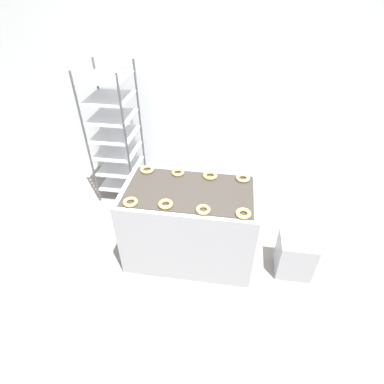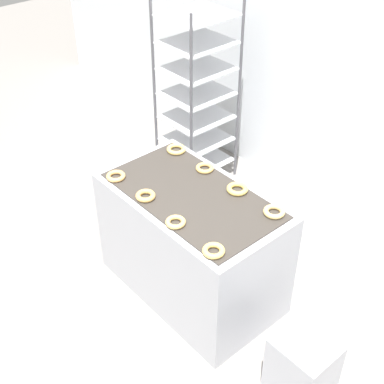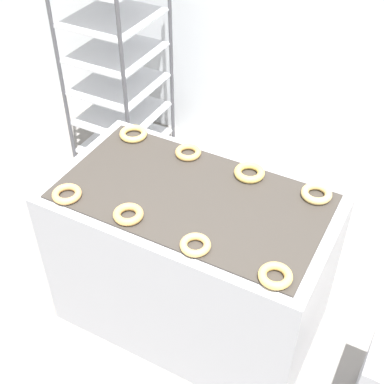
{
  "view_description": "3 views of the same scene",
  "coord_description": "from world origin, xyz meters",
  "px_view_note": "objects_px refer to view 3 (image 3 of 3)",
  "views": [
    {
      "loc": [
        0.34,
        -1.53,
        2.46
      ],
      "look_at": [
        0.0,
        0.75,
        0.7
      ],
      "focal_mm": 28.0,
      "sensor_mm": 36.0,
      "label": 1
    },
    {
      "loc": [
        2.04,
        -1.18,
        2.86
      ],
      "look_at": [
        0.0,
        0.6,
        0.86
      ],
      "focal_mm": 50.0,
      "sensor_mm": 36.0,
      "label": 2
    },
    {
      "loc": [
        0.82,
        -0.92,
        2.35
      ],
      "look_at": [
        0.0,
        0.6,
        0.86
      ],
      "focal_mm": 50.0,
      "sensor_mm": 36.0,
      "label": 3
    }
  ],
  "objects_px": {
    "baking_rack_cart": "(116,53)",
    "donut_far_left": "(133,134)",
    "fryer_machine": "(192,261)",
    "donut_far_midright": "(249,173)",
    "donut_near_right": "(275,276)",
    "donut_far_right": "(316,194)",
    "donut_near_midleft": "(128,214)",
    "donut_far_midleft": "(188,152)",
    "donut_near_left": "(67,194)",
    "donut_near_midright": "(195,245)"
  },
  "relations": [
    {
      "from": "donut_near_right",
      "to": "donut_far_midleft",
      "type": "distance_m",
      "value": 0.82
    },
    {
      "from": "baking_rack_cart",
      "to": "donut_far_right",
      "type": "relative_size",
      "value": 12.32
    },
    {
      "from": "donut_near_midleft",
      "to": "donut_far_midright",
      "type": "height_order",
      "value": "same"
    },
    {
      "from": "donut_near_left",
      "to": "fryer_machine",
      "type": "bearing_deg",
      "value": 28.83
    },
    {
      "from": "donut_far_midleft",
      "to": "donut_far_left",
      "type": "bearing_deg",
      "value": 178.79
    },
    {
      "from": "donut_far_left",
      "to": "donut_near_left",
      "type": "bearing_deg",
      "value": -90.57
    },
    {
      "from": "baking_rack_cart",
      "to": "donut_near_left",
      "type": "xyz_separation_m",
      "value": [
        0.59,
        -1.24,
        0.02
      ]
    },
    {
      "from": "donut_far_midright",
      "to": "donut_far_right",
      "type": "xyz_separation_m",
      "value": [
        0.31,
        0.0,
        -0.0
      ]
    },
    {
      "from": "donut_near_midright",
      "to": "donut_far_left",
      "type": "distance_m",
      "value": 0.81
    },
    {
      "from": "baking_rack_cart",
      "to": "donut_far_right",
      "type": "bearing_deg",
      "value": -25.58
    },
    {
      "from": "donut_near_left",
      "to": "donut_near_midright",
      "type": "xyz_separation_m",
      "value": [
        0.62,
        -0.01,
        -0.0
      ]
    },
    {
      "from": "donut_near_right",
      "to": "donut_far_left",
      "type": "bearing_deg",
      "value": 151.24
    },
    {
      "from": "donut_near_midleft",
      "to": "donut_far_midleft",
      "type": "bearing_deg",
      "value": 88.57
    },
    {
      "from": "donut_near_midleft",
      "to": "donut_far_midleft",
      "type": "height_order",
      "value": "donut_near_midleft"
    },
    {
      "from": "baking_rack_cart",
      "to": "donut_far_left",
      "type": "bearing_deg",
      "value": -50.5
    },
    {
      "from": "baking_rack_cart",
      "to": "donut_near_right",
      "type": "bearing_deg",
      "value": -38.85
    },
    {
      "from": "donut_near_midright",
      "to": "donut_far_midleft",
      "type": "xyz_separation_m",
      "value": [
        -0.31,
        0.51,
        -0.0
      ]
    },
    {
      "from": "baking_rack_cart",
      "to": "donut_far_midleft",
      "type": "xyz_separation_m",
      "value": [
        0.91,
        -0.73,
        0.02
      ]
    },
    {
      "from": "baking_rack_cart",
      "to": "donut_far_midleft",
      "type": "bearing_deg",
      "value": -38.86
    },
    {
      "from": "donut_near_midleft",
      "to": "donut_near_midright",
      "type": "xyz_separation_m",
      "value": [
        0.32,
        -0.02,
        -0.0
      ]
    },
    {
      "from": "donut_far_left",
      "to": "donut_near_midleft",
      "type": "bearing_deg",
      "value": -59.16
    },
    {
      "from": "donut_far_right",
      "to": "donut_near_right",
      "type": "bearing_deg",
      "value": -88.69
    },
    {
      "from": "donut_near_midleft",
      "to": "donut_far_left",
      "type": "height_order",
      "value": "donut_near_midleft"
    },
    {
      "from": "donut_near_right",
      "to": "donut_far_left",
      "type": "relative_size",
      "value": 0.93
    },
    {
      "from": "donut_near_midright",
      "to": "baking_rack_cart",
      "type": "bearing_deg",
      "value": 134.35
    },
    {
      "from": "donut_near_right",
      "to": "donut_far_left",
      "type": "height_order",
      "value": "donut_near_right"
    },
    {
      "from": "donut_far_left",
      "to": "donut_far_midleft",
      "type": "distance_m",
      "value": 0.31
    },
    {
      "from": "donut_near_left",
      "to": "donut_far_right",
      "type": "bearing_deg",
      "value": 28.19
    },
    {
      "from": "fryer_machine",
      "to": "donut_far_midright",
      "type": "relative_size",
      "value": 9.03
    },
    {
      "from": "donut_near_right",
      "to": "donut_far_midright",
      "type": "xyz_separation_m",
      "value": [
        -0.32,
        0.51,
        0.0
      ]
    },
    {
      "from": "baking_rack_cart",
      "to": "donut_near_right",
      "type": "height_order",
      "value": "baking_rack_cart"
    },
    {
      "from": "donut_far_midright",
      "to": "donut_far_right",
      "type": "distance_m",
      "value": 0.31
    },
    {
      "from": "fryer_machine",
      "to": "donut_far_right",
      "type": "xyz_separation_m",
      "value": [
        0.47,
        0.25,
        0.43
      ]
    },
    {
      "from": "donut_near_left",
      "to": "donut_far_midright",
      "type": "xyz_separation_m",
      "value": [
        0.63,
        0.5,
        0.0
      ]
    },
    {
      "from": "baking_rack_cart",
      "to": "donut_far_left",
      "type": "relative_size",
      "value": 11.95
    },
    {
      "from": "baking_rack_cart",
      "to": "donut_far_midleft",
      "type": "distance_m",
      "value": 1.17
    },
    {
      "from": "donut_far_midright",
      "to": "donut_far_right",
      "type": "bearing_deg",
      "value": 0.58
    },
    {
      "from": "baking_rack_cart",
      "to": "donut_near_midright",
      "type": "height_order",
      "value": "baking_rack_cart"
    },
    {
      "from": "donut_far_midright",
      "to": "donut_near_midleft",
      "type": "bearing_deg",
      "value": -124.09
    },
    {
      "from": "donut_near_midleft",
      "to": "donut_far_midright",
      "type": "relative_size",
      "value": 0.91
    },
    {
      "from": "baking_rack_cart",
      "to": "donut_near_left",
      "type": "relative_size",
      "value": 12.82
    },
    {
      "from": "donut_near_left",
      "to": "donut_near_midleft",
      "type": "height_order",
      "value": "donut_near_midleft"
    },
    {
      "from": "baking_rack_cart",
      "to": "donut_far_midleft",
      "type": "relative_size",
      "value": 13.3
    },
    {
      "from": "donut_far_midright",
      "to": "donut_near_midright",
      "type": "bearing_deg",
      "value": -90.72
    },
    {
      "from": "donut_near_left",
      "to": "donut_far_right",
      "type": "xyz_separation_m",
      "value": [
        0.94,
        0.5,
        0.0
      ]
    },
    {
      "from": "donut_near_midleft",
      "to": "donut_far_left",
      "type": "distance_m",
      "value": 0.58
    },
    {
      "from": "donut_near_left",
      "to": "donut_near_midleft",
      "type": "distance_m",
      "value": 0.3
    },
    {
      "from": "donut_near_midright",
      "to": "donut_far_left",
      "type": "bearing_deg",
      "value": 139.97
    },
    {
      "from": "donut_near_midleft",
      "to": "donut_far_midleft",
      "type": "relative_size",
      "value": 1.03
    },
    {
      "from": "donut_near_left",
      "to": "donut_far_midright",
      "type": "height_order",
      "value": "donut_far_midright"
    }
  ]
}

